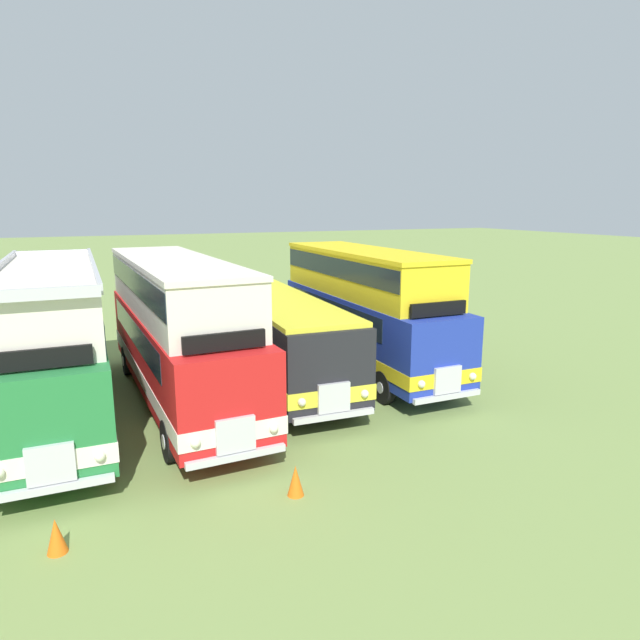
# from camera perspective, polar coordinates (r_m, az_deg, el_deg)

# --- Properties ---
(bus_fifth_in_row) EXTENTS (2.64, 11.17, 4.52)m
(bus_fifth_in_row) POSITION_cam_1_polar(r_m,az_deg,el_deg) (17.39, -25.80, -1.77)
(bus_fifth_in_row) COLOR #237538
(bus_fifth_in_row) RESTS_ON ground
(bus_sixth_in_row) EXTENTS (2.99, 11.43, 4.49)m
(bus_sixth_in_row) POSITION_cam_1_polar(r_m,az_deg,el_deg) (17.55, -14.52, -0.45)
(bus_sixth_in_row) COLOR red
(bus_sixth_in_row) RESTS_ON ground
(bus_seventh_in_row) EXTENTS (2.98, 9.96, 2.99)m
(bus_seventh_in_row) POSITION_cam_1_polar(r_m,az_deg,el_deg) (18.99, -4.27, -1.42)
(bus_seventh_in_row) COLOR black
(bus_seventh_in_row) RESTS_ON ground
(bus_eighth_in_row) EXTENTS (2.65, 10.11, 4.49)m
(bus_eighth_in_row) POSITION_cam_1_polar(r_m,az_deg,el_deg) (20.42, 4.68, 1.58)
(bus_eighth_in_row) COLOR #1E339E
(bus_eighth_in_row) RESTS_ON ground
(cone_near_end) EXTENTS (0.36, 0.36, 0.67)m
(cone_near_end) POSITION_cam_1_polar(r_m,az_deg,el_deg) (12.25, -2.54, -16.23)
(cone_near_end) COLOR orange
(cone_near_end) RESTS_ON ground
(cone_mid_row) EXTENTS (0.36, 0.36, 0.65)m
(cone_mid_row) POSITION_cam_1_polar(r_m,az_deg,el_deg) (11.54, -25.60, -19.47)
(cone_mid_row) COLOR orange
(cone_mid_row) RESTS_ON ground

